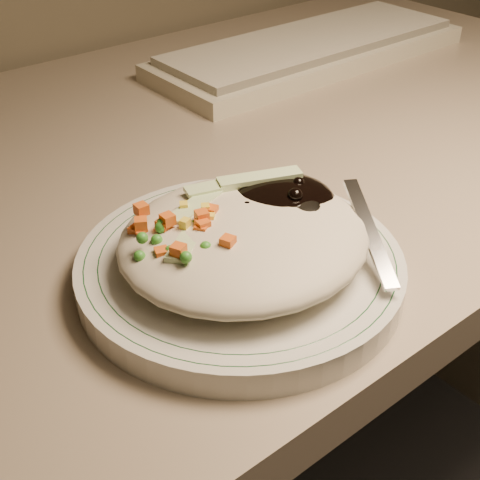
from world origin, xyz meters
TOP-DOWN VIEW (x-y plane):
  - desk at (0.00, 1.38)m, footprint 1.40×0.70m
  - plate at (-0.07, 1.17)m, footprint 0.25×0.25m
  - plate_rim at (-0.07, 1.17)m, footprint 0.24×0.24m
  - meal at (-0.06, 1.17)m, footprint 0.21×0.19m
  - keyboard at (0.33, 1.50)m, footprint 0.47×0.17m

SIDE VIEW (x-z plane):
  - desk at x=0.00m, z-range 0.17..0.91m
  - plate at x=-0.07m, z-range 0.74..0.76m
  - keyboard at x=0.33m, z-range 0.74..0.77m
  - plate_rim at x=-0.07m, z-range 0.76..0.76m
  - meal at x=-0.06m, z-range 0.76..0.81m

